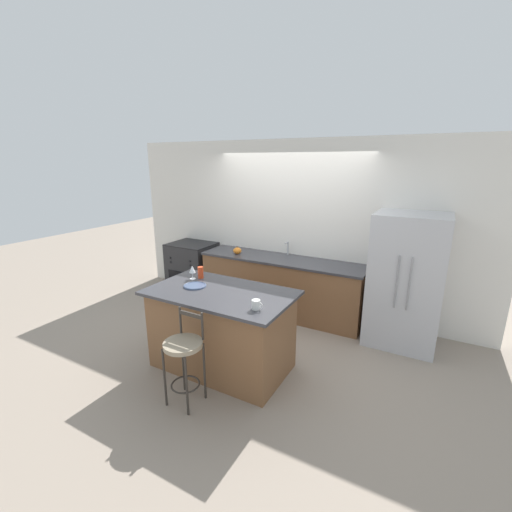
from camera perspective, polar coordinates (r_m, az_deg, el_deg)
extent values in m
plane|color=gray|center=(5.36, 2.40, -10.73)|extent=(18.00, 18.00, 0.00)
cube|color=silver|center=(5.55, 5.89, 4.88)|extent=(6.00, 0.07, 2.70)
cube|color=brown|center=(5.50, 4.26, -5.06)|extent=(2.60, 0.66, 0.87)
cube|color=#38383D|center=(5.36, 4.35, -0.52)|extent=(2.63, 0.70, 0.03)
cube|color=black|center=(5.36, 4.36, -0.40)|extent=(0.56, 0.36, 0.01)
cylinder|color=#ADAFB5|center=(5.52, 5.33, 1.31)|extent=(0.02, 0.02, 0.22)
cylinder|color=#ADAFB5|center=(5.44, 5.11, 2.20)|extent=(0.02, 0.12, 0.02)
cube|color=brown|center=(4.10, -5.75, -12.30)|extent=(1.53, 0.85, 0.92)
cube|color=#38383D|center=(3.90, -5.94, -6.10)|extent=(1.65, 0.97, 0.03)
cube|color=#BCBCC1|center=(4.87, 23.70, -3.72)|extent=(0.88, 0.77, 1.75)
cylinder|color=#939399|center=(4.47, 22.40, -4.07)|extent=(0.02, 0.02, 0.66)
cylinder|color=#939399|center=(4.46, 24.19, -4.31)|extent=(0.02, 0.02, 0.66)
cube|color=#28282B|center=(6.38, -10.45, -2.10)|extent=(0.78, 0.66, 0.93)
cube|color=black|center=(6.17, -12.37, -3.90)|extent=(0.56, 0.01, 0.30)
cube|color=black|center=(6.25, -10.67, 2.02)|extent=(0.78, 0.66, 0.02)
cylinder|color=black|center=(6.20, -14.13, -0.33)|extent=(0.03, 0.02, 0.03)
cylinder|color=black|center=(5.92, -11.00, -0.90)|extent=(0.03, 0.02, 0.03)
cylinder|color=black|center=(6.22, -14.09, -0.99)|extent=(0.03, 0.02, 0.03)
cylinder|color=black|center=(5.94, -10.97, -1.59)|extent=(0.03, 0.02, 0.03)
cylinder|color=#332D28|center=(3.68, -14.98, -19.03)|extent=(0.02, 0.02, 0.63)
cylinder|color=#332D28|center=(3.52, -11.49, -20.54)|extent=(0.02, 0.02, 0.63)
cylinder|color=#332D28|center=(3.85, -12.03, -17.16)|extent=(0.02, 0.02, 0.63)
cylinder|color=#332D28|center=(3.70, -8.59, -18.47)|extent=(0.02, 0.02, 0.63)
torus|color=#332D28|center=(3.75, -11.67, -20.21)|extent=(0.29, 0.29, 0.02)
cylinder|color=gray|center=(3.50, -12.08, -14.21)|extent=(0.38, 0.38, 0.04)
cylinder|color=#332D28|center=(3.60, -12.48, -10.38)|extent=(0.02, 0.02, 0.29)
cylinder|color=#332D28|center=(3.44, -8.93, -11.49)|extent=(0.02, 0.02, 0.29)
cube|color=#332D28|center=(3.48, -10.83, -9.57)|extent=(0.28, 0.02, 0.04)
cylinder|color=#425170|center=(4.08, -10.15, -4.92)|extent=(0.27, 0.27, 0.01)
torus|color=#425170|center=(4.08, -10.15, -4.84)|extent=(0.26, 0.26, 0.01)
cylinder|color=white|center=(4.34, -10.50, -3.73)|extent=(0.08, 0.08, 0.00)
cylinder|color=white|center=(4.33, -10.52, -3.22)|extent=(0.01, 0.01, 0.08)
cone|color=white|center=(4.31, -10.58, -2.16)|extent=(0.08, 0.08, 0.09)
cylinder|color=white|center=(3.41, 0.00, -8.10)|extent=(0.09, 0.09, 0.10)
torus|color=white|center=(3.39, 0.65, -8.21)|extent=(0.07, 0.01, 0.07)
cylinder|color=red|center=(4.34, -9.22, -2.72)|extent=(0.07, 0.07, 0.15)
ellipsoid|color=orange|center=(5.58, -3.13, 0.89)|extent=(0.13, 0.13, 0.10)
cylinder|color=brown|center=(5.56, -3.14, 1.53)|extent=(0.02, 0.02, 0.02)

